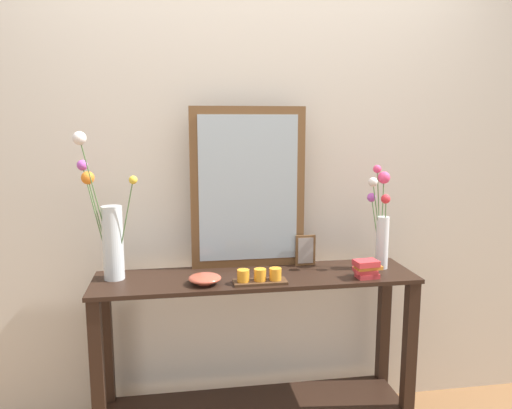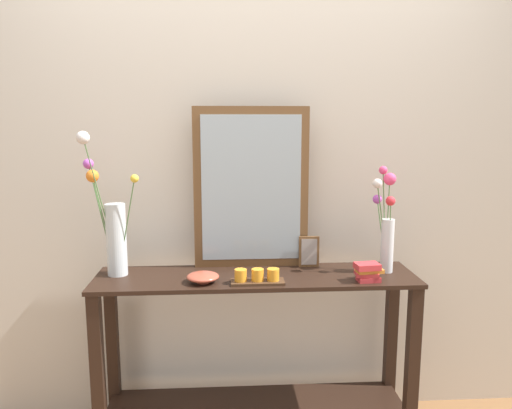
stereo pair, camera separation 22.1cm
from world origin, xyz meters
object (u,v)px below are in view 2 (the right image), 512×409
Objects in this scene: vase_right at (386,224)px; candle_tray at (257,277)px; console_table at (256,343)px; book_stack at (368,272)px; mirror_leaning at (251,188)px; picture_frame_small at (309,252)px; tall_vase_left at (113,227)px; decorative_bowl at (203,277)px.

vase_right is 0.69m from candle_tray.
book_stack reaches higher than console_table.
mirror_leaning reaches higher than picture_frame_small.
tall_vase_left reaches higher than picture_frame_small.
mirror_leaning is at bearing 9.33° from tall_vase_left.
book_stack is at bearing -27.77° from mirror_leaning.
tall_vase_left is 1.33× the size of vase_right.
decorative_bowl is at bearing 173.75° from candle_tray.
mirror_leaning is 0.69m from tall_vase_left.
picture_frame_small is at bearing 22.57° from decorative_bowl.
picture_frame_small is (0.28, 0.25, 0.05)m from candle_tray.
mirror_leaning is at bearing 46.52° from decorative_bowl.
decorative_bowl is 0.76m from book_stack.
book_stack is (1.18, -0.17, -0.19)m from tall_vase_left.
tall_vase_left is (-0.66, -0.11, -0.17)m from mirror_leaning.
candle_tray is at bearing 179.96° from book_stack.
candle_tray is at bearing -6.25° from decorative_bowl.
mirror_leaning reaches higher than tall_vase_left.
vase_right is at bearing -15.63° from picture_frame_small.
console_table is at bearing 19.53° from decorative_bowl.
candle_tray is at bearing -138.74° from picture_frame_small.
candle_tray is 1.81× the size of book_stack.
tall_vase_left is 2.81× the size of candle_tray.
tall_vase_left reaches higher than candle_tray.
console_table is 1.91× the size of mirror_leaning.
tall_vase_left is 0.72m from candle_tray.
picture_frame_small is 0.57m from decorative_bowl.
tall_vase_left is 5.08× the size of book_stack.
console_table is at bearing -4.32° from tall_vase_left.
mirror_leaning is 5.38× the size of decorative_bowl.
mirror_leaning reaches higher than decorative_bowl.
vase_right reaches higher than console_table.
book_stack is at bearing -131.05° from vase_right.
console_table is at bearing -85.06° from mirror_leaning.
mirror_leaning is 0.68m from vase_right.
console_table is 0.76m from mirror_leaning.
candle_tray is at bearing -91.55° from console_table.
vase_right reaches higher than picture_frame_small.
vase_right is at bearing -0.93° from tall_vase_left.
vase_right is 0.27m from book_stack.
console_table is 6.28× the size of candle_tray.
picture_frame_small reaches higher than console_table.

